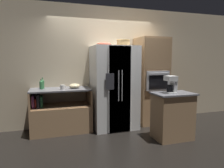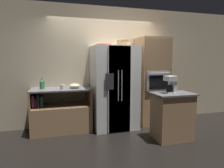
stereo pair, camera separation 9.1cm
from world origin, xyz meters
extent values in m
plane|color=black|center=(0.00, 0.00, 0.00)|extent=(20.00, 20.00, 0.00)
cube|color=beige|center=(0.00, 0.50, 1.40)|extent=(12.00, 0.06, 2.80)
cube|color=#A87F56|center=(-1.02, 0.15, 0.28)|extent=(1.26, 0.64, 0.57)
cube|color=#A87F56|center=(-1.02, 0.15, 0.58)|extent=(1.21, 0.59, 0.02)
cube|color=#A87F56|center=(-1.63, 0.15, 0.74)|extent=(0.04, 0.64, 0.34)
cube|color=#A87F56|center=(-0.41, 0.15, 0.74)|extent=(0.04, 0.64, 0.34)
cube|color=slate|center=(-1.02, 0.15, 0.92)|extent=(1.26, 0.64, 0.03)
cube|color=#934784|center=(-1.57, 0.12, 0.71)|extent=(0.05, 0.33, 0.25)
cube|color=#B72D28|center=(-1.52, 0.12, 0.68)|extent=(0.03, 0.29, 0.19)
cube|color=black|center=(-1.47, 0.12, 0.72)|extent=(0.05, 0.44, 0.27)
cube|color=#337A4C|center=(-1.41, 0.12, 0.69)|extent=(0.05, 0.30, 0.22)
cube|color=white|center=(0.16, 0.08, 0.93)|extent=(0.98, 0.77, 1.85)
cube|color=white|center=(0.15, -0.32, 0.93)|extent=(0.48, 0.02, 1.82)
cube|color=white|center=(0.16, -0.32, 0.93)|extent=(0.48, 0.02, 1.82)
cylinder|color=#B2B2B7|center=(0.12, -0.34, 1.02)|extent=(0.02, 0.02, 0.65)
cylinder|color=#B2B2B7|center=(0.20, -0.34, 1.02)|extent=(0.02, 0.02, 0.65)
cube|color=#2D2D33|center=(-0.06, -0.33, 1.11)|extent=(0.18, 0.01, 0.33)
cube|color=#A87F56|center=(1.13, 0.15, 1.04)|extent=(0.70, 0.64, 2.07)
cube|color=#ADADB2|center=(1.13, -0.19, 1.08)|extent=(0.58, 0.04, 0.45)
cube|color=black|center=(1.13, -0.21, 1.05)|extent=(0.47, 0.01, 0.32)
cylinder|color=#B2B2B7|center=(1.13, -0.22, 1.25)|extent=(0.51, 0.02, 0.02)
cube|color=#94704C|center=(1.13, -0.17, 1.69)|extent=(0.66, 0.01, 0.69)
cube|color=#A87F56|center=(1.05, -0.91, 0.44)|extent=(0.72, 0.49, 0.89)
cube|color=slate|center=(1.05, -0.91, 0.90)|extent=(0.78, 0.53, 0.03)
cylinder|color=tan|center=(0.36, 0.04, 1.92)|extent=(0.28, 0.28, 0.13)
torus|color=tan|center=(0.36, 0.04, 1.99)|extent=(0.30, 0.30, 0.02)
ellipsoid|color=#DB664C|center=(-0.07, 0.09, 1.89)|extent=(0.31, 0.31, 0.08)
cylinder|color=#33723F|center=(-1.38, 0.29, 1.02)|extent=(0.06, 0.06, 0.17)
cone|color=#33723F|center=(-1.38, 0.29, 1.13)|extent=(0.06, 0.06, 0.03)
cylinder|color=#33723F|center=(-1.38, 0.29, 1.16)|extent=(0.02, 0.02, 0.03)
cylinder|color=#33723F|center=(-1.41, 0.20, 1.02)|extent=(0.07, 0.07, 0.16)
cone|color=#33723F|center=(-1.41, 0.20, 1.11)|extent=(0.07, 0.07, 0.04)
cylinder|color=#33723F|center=(-1.41, 0.20, 1.14)|extent=(0.03, 0.03, 0.02)
cylinder|color=silver|center=(-0.99, -0.01, 0.99)|extent=(0.10, 0.10, 0.10)
torus|color=silver|center=(-0.94, -0.01, 0.99)|extent=(0.07, 0.01, 0.07)
ellipsoid|color=beige|center=(-0.72, 0.14, 0.99)|extent=(0.23, 0.23, 0.10)
cube|color=white|center=(0.97, -0.91, 0.93)|extent=(0.19, 0.21, 0.02)
cylinder|color=black|center=(0.96, -0.91, 1.01)|extent=(0.11, 0.11, 0.14)
cube|color=white|center=(1.04, -0.91, 1.08)|extent=(0.07, 0.17, 0.33)
cube|color=white|center=(0.97, -0.91, 1.20)|extent=(0.19, 0.21, 0.09)
camera|label=1|loc=(-1.22, -4.19, 1.55)|focal=32.00mm
camera|label=2|loc=(-1.14, -4.22, 1.55)|focal=32.00mm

